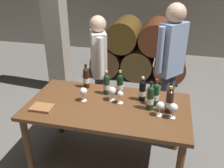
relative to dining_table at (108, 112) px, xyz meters
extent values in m
plane|color=#66635E|center=(0.00, 0.00, -0.67)|extent=(14.00, 14.00, 0.00)
cylinder|color=#513321|center=(-0.63, 2.60, -0.37)|extent=(0.60, 0.90, 0.60)
cylinder|color=#4F3D1E|center=(0.00, 2.60, -0.37)|extent=(0.60, 0.90, 0.60)
cylinder|color=brown|center=(0.63, 2.60, -0.37)|extent=(0.60, 0.90, 0.60)
cylinder|color=#523915|center=(-0.32, 2.60, 0.18)|extent=(0.60, 0.90, 0.60)
cylinder|color=#5E2D19|center=(0.32, 2.60, 0.18)|extent=(0.60, 0.90, 0.60)
cube|color=gray|center=(-1.30, 1.60, 0.63)|extent=(0.32, 0.32, 2.60)
cube|color=brown|center=(0.00, 0.00, 0.07)|extent=(1.70, 0.90, 0.04)
cylinder|color=brown|center=(-0.77, -0.39, -0.31)|extent=(0.07, 0.07, 0.72)
cylinder|color=brown|center=(-0.77, 0.39, -0.31)|extent=(0.07, 0.07, 0.72)
cylinder|color=brown|center=(0.77, 0.39, -0.31)|extent=(0.07, 0.07, 0.72)
cylinder|color=black|center=(0.63, 0.01, 0.19)|extent=(0.07, 0.07, 0.20)
sphere|color=black|center=(0.63, 0.01, 0.30)|extent=(0.07, 0.07, 0.07)
cylinder|color=black|center=(0.63, 0.01, 0.32)|extent=(0.03, 0.03, 0.06)
cylinder|color=gold|center=(0.63, 0.01, 0.37)|extent=(0.03, 0.03, 0.02)
cylinder|color=silver|center=(0.63, 0.01, 0.18)|extent=(0.07, 0.07, 0.06)
cylinder|color=black|center=(-0.35, 0.34, 0.19)|extent=(0.07, 0.07, 0.21)
sphere|color=black|center=(-0.35, 0.34, 0.30)|extent=(0.07, 0.07, 0.07)
cylinder|color=black|center=(-0.35, 0.34, 0.33)|extent=(0.03, 0.03, 0.06)
cylinder|color=black|center=(-0.35, 0.34, 0.37)|extent=(0.03, 0.03, 0.02)
cylinder|color=silver|center=(-0.35, 0.34, 0.18)|extent=(0.07, 0.07, 0.06)
cylinder|color=black|center=(0.34, 0.19, 0.19)|extent=(0.07, 0.07, 0.19)
sphere|color=black|center=(0.34, 0.19, 0.29)|extent=(0.07, 0.07, 0.07)
cylinder|color=black|center=(0.34, 0.19, 0.31)|extent=(0.03, 0.03, 0.06)
cylinder|color=silver|center=(0.34, 0.19, 0.36)|extent=(0.03, 0.03, 0.02)
cylinder|color=silver|center=(0.34, 0.19, 0.18)|extent=(0.07, 0.07, 0.06)
cylinder|color=#19381E|center=(0.48, 0.12, 0.19)|extent=(0.07, 0.07, 0.21)
sphere|color=#19381E|center=(0.48, 0.12, 0.30)|extent=(0.07, 0.07, 0.07)
cylinder|color=#19381E|center=(0.48, 0.12, 0.33)|extent=(0.03, 0.03, 0.07)
cylinder|color=#B21E23|center=(0.48, 0.12, 0.38)|extent=(0.03, 0.03, 0.02)
cylinder|color=silver|center=(0.48, 0.12, 0.18)|extent=(0.07, 0.07, 0.06)
cylinder|color=#19381E|center=(-0.07, 0.24, 0.19)|extent=(0.07, 0.07, 0.20)
sphere|color=#19381E|center=(-0.07, 0.24, 0.29)|extent=(0.07, 0.07, 0.07)
cylinder|color=#19381E|center=(-0.07, 0.24, 0.32)|extent=(0.03, 0.03, 0.06)
cylinder|color=tan|center=(-0.07, 0.24, 0.36)|extent=(0.03, 0.03, 0.02)
cylinder|color=silver|center=(-0.07, 0.24, 0.18)|extent=(0.07, 0.07, 0.06)
cylinder|color=black|center=(0.08, 0.27, 0.19)|extent=(0.07, 0.07, 0.20)
sphere|color=black|center=(0.08, 0.27, 0.30)|extent=(0.07, 0.07, 0.07)
cylinder|color=black|center=(0.08, 0.27, 0.33)|extent=(0.03, 0.03, 0.06)
cylinder|color=gold|center=(0.08, 0.27, 0.37)|extent=(0.03, 0.03, 0.02)
cylinder|color=silver|center=(0.08, 0.27, 0.18)|extent=(0.07, 0.07, 0.06)
cylinder|color=#19381E|center=(0.44, 0.02, 0.20)|extent=(0.07, 0.07, 0.22)
sphere|color=#19381E|center=(0.44, 0.02, 0.31)|extent=(0.07, 0.07, 0.07)
cylinder|color=#19381E|center=(0.44, 0.02, 0.34)|extent=(0.03, 0.03, 0.07)
cylinder|color=black|center=(0.44, 0.02, 0.39)|extent=(0.03, 0.03, 0.02)
cylinder|color=silver|center=(0.44, 0.02, 0.19)|extent=(0.07, 0.07, 0.06)
cylinder|color=white|center=(0.02, 0.11, 0.09)|extent=(0.06, 0.06, 0.00)
cylinder|color=white|center=(0.02, 0.11, 0.13)|extent=(0.01, 0.01, 0.07)
sphere|color=white|center=(0.02, 0.11, 0.21)|extent=(0.09, 0.09, 0.09)
cylinder|color=white|center=(-0.27, 0.03, 0.09)|extent=(0.06, 0.06, 0.00)
cylinder|color=white|center=(-0.27, 0.03, 0.13)|extent=(0.01, 0.01, 0.07)
sphere|color=white|center=(-0.27, 0.03, 0.21)|extent=(0.08, 0.08, 0.08)
cylinder|color=white|center=(0.12, 0.07, 0.09)|extent=(0.06, 0.06, 0.00)
cylinder|color=white|center=(0.12, 0.07, 0.13)|extent=(0.01, 0.01, 0.07)
sphere|color=white|center=(0.12, 0.07, 0.20)|extent=(0.07, 0.07, 0.07)
cylinder|color=white|center=(0.67, -0.09, 0.09)|extent=(0.06, 0.06, 0.00)
cylinder|color=white|center=(0.67, -0.09, 0.13)|extent=(0.01, 0.01, 0.07)
sphere|color=white|center=(0.67, -0.09, 0.21)|extent=(0.08, 0.08, 0.08)
cylinder|color=white|center=(0.62, 0.12, 0.09)|extent=(0.06, 0.06, 0.00)
cylinder|color=white|center=(0.62, 0.12, 0.13)|extent=(0.01, 0.01, 0.07)
sphere|color=white|center=(0.62, 0.12, 0.20)|extent=(0.08, 0.08, 0.08)
cylinder|color=white|center=(0.54, -0.07, 0.09)|extent=(0.06, 0.06, 0.00)
cylinder|color=white|center=(0.54, -0.07, 0.13)|extent=(0.01, 0.01, 0.07)
sphere|color=white|center=(0.54, -0.07, 0.20)|extent=(0.08, 0.08, 0.08)
cube|color=#936038|center=(-0.63, -0.23, 0.11)|extent=(0.22, 0.16, 0.03)
cylinder|color=#383842|center=(0.64, 0.79, -0.24)|extent=(0.11, 0.11, 0.85)
cylinder|color=#383842|center=(0.57, 0.71, -0.24)|extent=(0.11, 0.11, 0.85)
cube|color=#8499BC|center=(0.61, 0.75, 0.51)|extent=(0.34, 0.36, 0.64)
cylinder|color=#8499BC|center=(0.74, 0.91, 0.54)|extent=(0.08, 0.08, 0.54)
cylinder|color=#8499BC|center=(0.47, 0.59, 0.54)|extent=(0.08, 0.08, 0.54)
sphere|color=tan|center=(0.61, 0.75, 0.93)|extent=(0.23, 0.23, 0.23)
cylinder|color=#383842|center=(-0.32, 0.77, -0.28)|extent=(0.11, 0.11, 0.77)
cylinder|color=#383842|center=(-0.28, 0.67, -0.28)|extent=(0.11, 0.11, 0.77)
cube|color=silver|center=(-0.30, 0.72, 0.39)|extent=(0.29, 0.36, 0.58)
cylinder|color=silver|center=(-0.38, 0.91, 0.42)|extent=(0.08, 0.08, 0.49)
cylinder|color=silver|center=(-0.22, 0.53, 0.42)|extent=(0.08, 0.08, 0.49)
sphere|color=tan|center=(-0.30, 0.72, 0.77)|extent=(0.21, 0.21, 0.21)
camera|label=1|loc=(0.55, -2.12, 1.42)|focal=38.93mm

